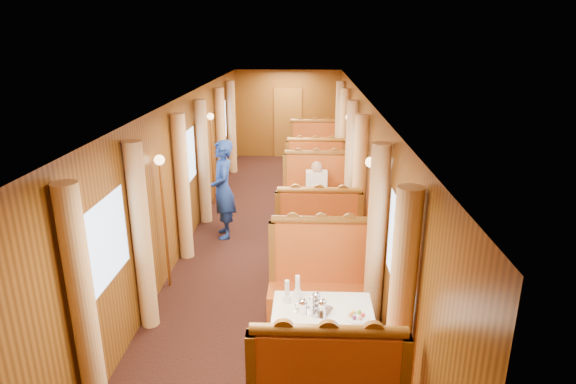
# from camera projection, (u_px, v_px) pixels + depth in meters

# --- Properties ---
(floor) EXTENTS (3.00, 12.00, 0.01)m
(floor) POSITION_uv_depth(u_px,v_px,m) (274.00, 238.00, 8.59)
(floor) COLOR black
(floor) RESTS_ON ground
(ceiling) EXTENTS (3.00, 12.00, 0.01)m
(ceiling) POSITION_uv_depth(u_px,v_px,m) (273.00, 97.00, 7.81)
(ceiling) COLOR silver
(ceiling) RESTS_ON wall_left
(wall_far) EXTENTS (3.00, 0.01, 2.50)m
(wall_far) POSITION_uv_depth(u_px,v_px,m) (288.00, 114.00, 13.89)
(wall_far) COLOR brown
(wall_far) RESTS_ON floor
(wall_left) EXTENTS (0.01, 12.00, 2.50)m
(wall_left) POSITION_uv_depth(u_px,v_px,m) (187.00, 170.00, 8.26)
(wall_left) COLOR brown
(wall_left) RESTS_ON floor
(wall_right) EXTENTS (0.01, 12.00, 2.50)m
(wall_right) POSITION_uv_depth(u_px,v_px,m) (362.00, 172.00, 8.14)
(wall_right) COLOR brown
(wall_right) RESTS_ON floor
(doorway_far) EXTENTS (0.80, 0.04, 2.00)m
(doorway_far) POSITION_uv_depth(u_px,v_px,m) (288.00, 123.00, 13.94)
(doorway_far) COLOR brown
(doorway_far) RESTS_ON floor
(table_near) EXTENTS (1.05, 0.72, 0.75)m
(table_near) POSITION_uv_depth(u_px,v_px,m) (322.00, 340.00, 5.13)
(table_near) COLOR white
(table_near) RESTS_ON floor
(banquette_near_aft) EXTENTS (1.30, 0.55, 1.34)m
(banquette_near_aft) POSITION_uv_depth(u_px,v_px,m) (320.00, 288.00, 6.08)
(banquette_near_aft) COLOR #A62F12
(banquette_near_aft) RESTS_ON floor
(table_mid) EXTENTS (1.05, 0.72, 0.75)m
(table_mid) POSITION_uv_depth(u_px,v_px,m) (317.00, 219.00, 8.45)
(table_mid) COLOR white
(table_mid) RESTS_ON floor
(banquette_mid_fwd) EXTENTS (1.30, 0.55, 1.34)m
(banquette_mid_fwd) POSITION_uv_depth(u_px,v_px,m) (318.00, 240.00, 7.47)
(banquette_mid_fwd) COLOR #A62F12
(banquette_mid_fwd) RESTS_ON floor
(banquette_mid_aft) EXTENTS (1.30, 0.55, 1.34)m
(banquette_mid_aft) POSITION_uv_depth(u_px,v_px,m) (316.00, 198.00, 9.39)
(banquette_mid_aft) COLOR #A62F12
(banquette_mid_aft) RESTS_ON floor
(table_far) EXTENTS (1.05, 0.72, 0.75)m
(table_far) POSITION_uv_depth(u_px,v_px,m) (314.00, 166.00, 11.77)
(table_far) COLOR white
(table_far) RESTS_ON floor
(banquette_far_fwd) EXTENTS (1.30, 0.55, 1.34)m
(banquette_far_fwd) POSITION_uv_depth(u_px,v_px,m) (315.00, 176.00, 10.79)
(banquette_far_fwd) COLOR #A62F12
(banquette_far_fwd) RESTS_ON floor
(banquette_far_aft) EXTENTS (1.30, 0.55, 1.34)m
(banquette_far_aft) POSITION_uv_depth(u_px,v_px,m) (314.00, 155.00, 12.71)
(banquette_far_aft) COLOR #A62F12
(banquette_far_aft) RESTS_ON floor
(tea_tray) EXTENTS (0.41, 0.37, 0.01)m
(tea_tray) POSITION_uv_depth(u_px,v_px,m) (314.00, 310.00, 4.99)
(tea_tray) COLOR silver
(tea_tray) RESTS_ON table_near
(teapot_left) EXTENTS (0.17, 0.13, 0.13)m
(teapot_left) POSITION_uv_depth(u_px,v_px,m) (303.00, 308.00, 4.92)
(teapot_left) COLOR silver
(teapot_left) RESTS_ON tea_tray
(teapot_right) EXTENTS (0.19, 0.17, 0.13)m
(teapot_right) POSITION_uv_depth(u_px,v_px,m) (322.00, 308.00, 4.91)
(teapot_right) COLOR silver
(teapot_right) RESTS_ON tea_tray
(teapot_back) EXTENTS (0.18, 0.15, 0.12)m
(teapot_back) POSITION_uv_depth(u_px,v_px,m) (316.00, 301.00, 5.06)
(teapot_back) COLOR silver
(teapot_back) RESTS_ON tea_tray
(fruit_plate) EXTENTS (0.24, 0.24, 0.05)m
(fruit_plate) POSITION_uv_depth(u_px,v_px,m) (357.00, 316.00, 4.86)
(fruit_plate) COLOR white
(fruit_plate) RESTS_ON table_near
(cup_inboard) EXTENTS (0.08, 0.08, 0.26)m
(cup_inboard) POSITION_uv_depth(u_px,v_px,m) (287.00, 294.00, 5.10)
(cup_inboard) COLOR white
(cup_inboard) RESTS_ON table_near
(cup_outboard) EXTENTS (0.08, 0.08, 0.26)m
(cup_outboard) POSITION_uv_depth(u_px,v_px,m) (298.00, 289.00, 5.20)
(cup_outboard) COLOR white
(cup_outboard) RESTS_ON table_near
(rose_vase_mid) EXTENTS (0.06, 0.06, 0.36)m
(rose_vase_mid) POSITION_uv_depth(u_px,v_px,m) (320.00, 189.00, 8.26)
(rose_vase_mid) COLOR silver
(rose_vase_mid) RESTS_ON table_mid
(rose_vase_far) EXTENTS (0.06, 0.06, 0.36)m
(rose_vase_far) POSITION_uv_depth(u_px,v_px,m) (316.00, 144.00, 11.60)
(rose_vase_far) COLOR silver
(rose_vase_far) RESTS_ON table_far
(window_left_near) EXTENTS (0.01, 1.20, 0.90)m
(window_left_near) POSITION_uv_depth(u_px,v_px,m) (104.00, 244.00, 4.88)
(window_left_near) COLOR #94ADD0
(window_left_near) RESTS_ON wall_left
(curtain_left_near_a) EXTENTS (0.22, 0.22, 2.35)m
(curtain_left_near_a) POSITION_uv_depth(u_px,v_px,m) (83.00, 310.00, 4.22)
(curtain_left_near_a) COLOR tan
(curtain_left_near_a) RESTS_ON floor
(curtain_left_near_b) EXTENTS (0.22, 0.22, 2.35)m
(curtain_left_near_b) POSITION_uv_depth(u_px,v_px,m) (142.00, 238.00, 5.70)
(curtain_left_near_b) COLOR tan
(curtain_left_near_b) RESTS_ON floor
(window_right_near) EXTENTS (0.01, 1.20, 0.90)m
(window_right_near) POSITION_uv_depth(u_px,v_px,m) (399.00, 249.00, 4.76)
(window_right_near) COLOR #94ADD0
(window_right_near) RESTS_ON wall_right
(curtain_right_near_a) EXTENTS (0.22, 0.22, 2.35)m
(curtain_right_near_a) POSITION_uv_depth(u_px,v_px,m) (400.00, 318.00, 4.11)
(curtain_right_near_a) COLOR tan
(curtain_right_near_a) RESTS_ON floor
(curtain_right_near_b) EXTENTS (0.22, 0.22, 2.35)m
(curtain_right_near_b) POSITION_uv_depth(u_px,v_px,m) (376.00, 242.00, 5.59)
(curtain_right_near_b) COLOR tan
(curtain_right_near_b) RESTS_ON floor
(window_left_mid) EXTENTS (0.01, 1.20, 0.90)m
(window_left_mid) POSITION_uv_depth(u_px,v_px,m) (187.00, 159.00, 8.19)
(window_left_mid) COLOR #94ADD0
(window_left_mid) RESTS_ON wall_left
(curtain_left_mid_a) EXTENTS (0.22, 0.22, 2.35)m
(curtain_left_mid_a) POSITION_uv_depth(u_px,v_px,m) (183.00, 188.00, 7.54)
(curtain_left_mid_a) COLOR tan
(curtain_left_mid_a) RESTS_ON floor
(curtain_left_mid_b) EXTENTS (0.22, 0.22, 2.35)m
(curtain_left_mid_b) POSITION_uv_depth(u_px,v_px,m) (203.00, 162.00, 9.02)
(curtain_left_mid_b) COLOR tan
(curtain_left_mid_b) RESTS_ON floor
(window_right_mid) EXTENTS (0.01, 1.20, 0.90)m
(window_right_mid) POSITION_uv_depth(u_px,v_px,m) (362.00, 160.00, 8.08)
(window_right_mid) COLOR #94ADD0
(window_right_mid) RESTS_ON wall_right
(curtain_right_mid_a) EXTENTS (0.22, 0.22, 2.35)m
(curtain_right_mid_a) POSITION_uv_depth(u_px,v_px,m) (359.00, 190.00, 7.43)
(curtain_right_mid_a) COLOR tan
(curtain_right_mid_a) RESTS_ON floor
(curtain_right_mid_b) EXTENTS (0.22, 0.22, 2.35)m
(curtain_right_mid_b) POSITION_uv_depth(u_px,v_px,m) (351.00, 164.00, 8.91)
(curtain_right_mid_b) COLOR tan
(curtain_right_mid_b) RESTS_ON floor
(window_left_far) EXTENTS (0.01, 1.20, 0.90)m
(window_left_far) POSITION_uv_depth(u_px,v_px,m) (222.00, 122.00, 11.51)
(window_left_far) COLOR #94ADD0
(window_left_far) RESTS_ON wall_left
(curtain_left_far_a) EXTENTS (0.22, 0.22, 2.35)m
(curtain_left_far_a) POSITION_uv_depth(u_px,v_px,m) (221.00, 140.00, 10.86)
(curtain_left_far_a) COLOR tan
(curtain_left_far_a) RESTS_ON floor
(curtain_left_far_b) EXTENTS (0.22, 0.22, 2.35)m
(curtain_left_far_b) POSITION_uv_depth(u_px,v_px,m) (232.00, 127.00, 12.33)
(curtain_left_far_b) COLOR tan
(curtain_left_far_b) RESTS_ON floor
(window_right_far) EXTENTS (0.01, 1.20, 0.90)m
(window_right_far) POSITION_uv_depth(u_px,v_px,m) (346.00, 123.00, 11.40)
(window_right_far) COLOR #94ADD0
(window_right_far) RESTS_ON wall_right
(curtain_right_far_a) EXTENTS (0.22, 0.22, 2.35)m
(curtain_right_far_a) POSITION_uv_depth(u_px,v_px,m) (344.00, 141.00, 10.75)
(curtain_right_far_a) COLOR tan
(curtain_right_far_a) RESTS_ON floor
(curtain_right_far_b) EXTENTS (0.22, 0.22, 2.35)m
(curtain_right_far_b) POSITION_uv_depth(u_px,v_px,m) (339.00, 128.00, 12.23)
(curtain_right_far_b) COLOR tan
(curtain_right_far_b) RESTS_ON floor
(sconce_left_fore) EXTENTS (0.14, 0.14, 1.95)m
(sconce_left_fore) POSITION_uv_depth(u_px,v_px,m) (162.00, 195.00, 6.55)
(sconce_left_fore) COLOR #BF8C3F
(sconce_left_fore) RESTS_ON floor
(sconce_right_fore) EXTENTS (0.14, 0.14, 1.95)m
(sconce_right_fore) POSITION_uv_depth(u_px,v_px,m) (369.00, 198.00, 6.44)
(sconce_right_fore) COLOR #BF8C3F
(sconce_right_fore) RESTS_ON floor
(sconce_left_aft) EXTENTS (0.14, 0.14, 1.95)m
(sconce_left_aft) POSITION_uv_depth(u_px,v_px,m) (212.00, 140.00, 9.87)
(sconce_left_aft) COLOR #BF8C3F
(sconce_left_aft) RESTS_ON floor
(sconce_right_aft) EXTENTS (0.14, 0.14, 1.95)m
(sconce_right_aft) POSITION_uv_depth(u_px,v_px,m) (348.00, 142.00, 9.76)
(sconce_right_aft) COLOR #BF8C3F
(sconce_right_aft) RESTS_ON floor
(steward) EXTENTS (0.56, 0.72, 1.76)m
(steward) POSITION_uv_depth(u_px,v_px,m) (223.00, 189.00, 8.42)
(steward) COLOR navy
(steward) RESTS_ON floor
(passenger) EXTENTS (0.40, 0.44, 0.76)m
(passenger) POSITION_uv_depth(u_px,v_px,m) (316.00, 186.00, 9.05)
(passenger) COLOR beige
(passenger) RESTS_ON banquette_mid_aft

